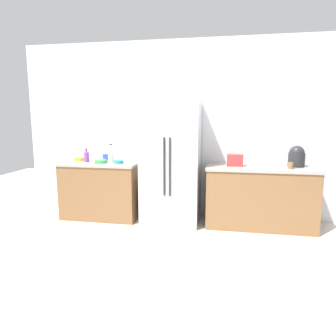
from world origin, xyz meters
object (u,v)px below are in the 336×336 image
object	(u,v)px
cup_a	(105,157)
refrigerator	(171,163)
bowl_b	(119,162)
bowl_c	(101,162)
cup_b	(291,165)
bottle_a	(87,157)
toaster	(235,160)
bottle_b	(111,155)
bowl_a	(79,159)
rice_cooker	(297,157)

from	to	relation	value
cup_a	refrigerator	bearing A→B (deg)	-11.13
bowl_b	bowl_c	xyz separation A→B (m)	(-0.29, -0.01, -0.00)
cup_b	bottle_a	bearing A→B (deg)	178.07
toaster	cup_a	distance (m)	2.10
bottle_a	bottle_b	xyz separation A→B (m)	(0.41, -0.00, 0.04)
cup_a	bowl_b	distance (m)	0.44
toaster	bowl_a	bearing A→B (deg)	178.18
bowl_c	bottle_a	bearing A→B (deg)	163.72
cup_b	bowl_c	bearing A→B (deg)	179.52
refrigerator	bowl_b	xyz separation A→B (m)	(-0.82, -0.06, 0.01)
bottle_b	bowl_a	xyz separation A→B (m)	(-0.58, 0.08, -0.09)
bottle_b	bowl_b	world-z (taller)	bottle_b
rice_cooker	cup_a	world-z (taller)	rice_cooker
bottle_b	cup_b	distance (m)	2.66
rice_cooker	toaster	bearing A→B (deg)	-173.44
toaster	cup_b	xyz separation A→B (m)	(0.75, -0.11, -0.04)
bottle_a	bowl_c	world-z (taller)	bottle_a
cup_b	bowl_b	distance (m)	2.51
bowl_a	bowl_c	size ratio (longest dim) A/B	0.88
rice_cooker	cup_b	world-z (taller)	rice_cooker
cup_b	bowl_a	distance (m)	3.25
cup_b	bowl_c	size ratio (longest dim) A/B	0.48
cup_a	rice_cooker	bearing A→B (deg)	-2.12
refrigerator	toaster	size ratio (longest dim) A/B	7.98
rice_cooker	bowl_c	bearing A→B (deg)	-176.43
toaster	bowl_b	bearing A→B (deg)	-177.62
refrigerator	bowl_c	xyz separation A→B (m)	(-1.10, -0.07, 0.01)
refrigerator	toaster	xyz separation A→B (m)	(0.94, 0.02, 0.07)
bottle_a	bowl_a	bearing A→B (deg)	154.69
toaster	cup_b	world-z (taller)	toaster
cup_a	bowl_a	world-z (taller)	cup_a
bowl_c	bowl_b	bearing A→B (deg)	1.73
toaster	bottle_a	distance (m)	2.32
cup_b	refrigerator	bearing A→B (deg)	176.99
bowl_c	cup_a	bearing A→B (deg)	98.76
refrigerator	rice_cooker	distance (m)	1.82
refrigerator	rice_cooker	world-z (taller)	refrigerator
cup_a	cup_b	xyz separation A→B (m)	(2.84, -0.31, -0.01)
bowl_a	bowl_b	size ratio (longest dim) A/B	1.16
toaster	rice_cooker	world-z (taller)	rice_cooker
refrigerator	bottle_b	bearing A→B (deg)	179.18
bottle_b	bowl_a	distance (m)	0.60
rice_cooker	bowl_a	world-z (taller)	rice_cooker
rice_cooker	bowl_c	world-z (taller)	rice_cooker
refrigerator	bottle_a	distance (m)	1.38
refrigerator	cup_a	bearing A→B (deg)	168.87
bottle_a	bowl_a	distance (m)	0.20
bowl_b	bowl_c	world-z (taller)	bowl_b
refrigerator	bowl_c	world-z (taller)	refrigerator
cup_a	cup_b	distance (m)	2.86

